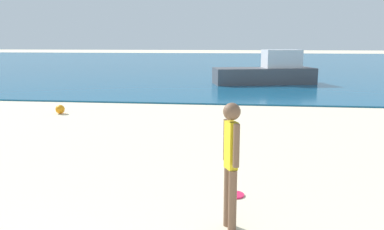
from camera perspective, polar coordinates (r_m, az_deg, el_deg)
The scene contains 5 objects.
water at distance 44.10m, azimuth 5.24°, elevation 7.88°, with size 160.00×60.00×0.06m, color #14567F.
person_standing at distance 4.75m, azimuth 5.78°, elevation -6.45°, with size 0.21×0.34×1.60m.
frisbee at distance 6.04m, azimuth 6.35°, elevation -11.66°, with size 0.29×0.29×0.03m, color #E51E4C.
boat_near at distance 21.12m, azimuth 11.14°, elevation 6.25°, with size 5.57×2.93×1.81m.
beach_ball at distance 13.19m, azimuth -18.94°, elevation 0.81°, with size 0.29×0.29×0.29m, color orange.
Camera 1 is at (1.20, -1.07, 2.32)m, focal length 36.03 mm.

